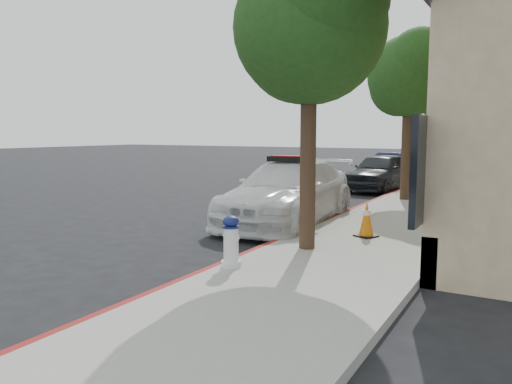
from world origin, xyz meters
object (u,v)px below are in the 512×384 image
at_px(police_car, 288,192).
at_px(parked_car_mid, 381,172).
at_px(parked_car_far, 391,167).
at_px(traffic_cone, 367,219).
at_px(fire_hydrant, 231,242).

height_order(police_car, parked_car_mid, police_car).
height_order(parked_car_far, traffic_cone, parked_car_far).
bearing_deg(parked_car_mid, traffic_cone, -69.24).
bearing_deg(police_car, fire_hydrant, -78.91).
xyz_separation_m(parked_car_mid, traffic_cone, (2.38, -9.74, -0.23)).
bearing_deg(fire_hydrant, police_car, 129.28).
height_order(police_car, traffic_cone, police_car).
bearing_deg(fire_hydrant, parked_car_far, 120.21).
height_order(fire_hydrant, traffic_cone, fire_hydrant).
height_order(police_car, parked_car_far, police_car).
distance_m(parked_car_far, fire_hydrant, 16.99).
height_order(parked_car_mid, parked_car_far, parked_car_mid).
relative_size(police_car, parked_car_mid, 1.27).
height_order(parked_car_mid, fire_hydrant, parked_car_mid).
xyz_separation_m(fire_hydrant, traffic_cone, (1.23, 3.42, -0.04)).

